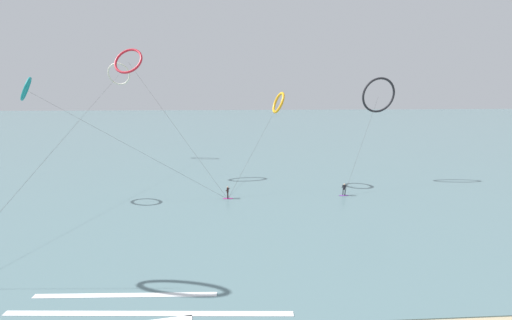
# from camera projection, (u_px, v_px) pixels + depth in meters

# --- Properties ---
(sea_water) EXTENTS (400.00, 200.00, 0.08)m
(sea_water) POSITION_uv_depth(u_px,v_px,m) (242.00, 130.00, 119.19)
(sea_water) COLOR slate
(sea_water) RESTS_ON ground
(surfer_violet) EXTENTS (1.40, 0.70, 1.70)m
(surfer_violet) POSITION_uv_depth(u_px,v_px,m) (344.00, 190.00, 46.91)
(surfer_violet) COLOR purple
(surfer_violet) RESTS_ON ground
(surfer_magenta) EXTENTS (1.40, 0.63, 1.70)m
(surfer_magenta) POSITION_uv_depth(u_px,v_px,m) (228.00, 193.00, 45.63)
(surfer_magenta) COLOR #CC288E
(surfer_magenta) RESTS_ON ground
(kite_crimson) EXTENTS (17.68, 13.79, 20.44)m
(kite_crimson) POSITION_uv_depth(u_px,v_px,m) (128.00, 61.00, 52.57)
(kite_crimson) COLOR red
(kite_crimson) RESTS_ON ground
(kite_ivory) EXTENTS (4.44, 52.62, 19.24)m
(kite_ivory) POSITION_uv_depth(u_px,v_px,m) (119.00, 74.00, 68.66)
(kite_ivory) COLOR silver
(kite_ivory) RESTS_ON ground
(kite_charcoal) EXTENTS (9.86, 8.84, 16.02)m
(kite_charcoal) POSITION_uv_depth(u_px,v_px,m) (379.00, 95.00, 52.39)
(kite_charcoal) COLOR black
(kite_charcoal) RESTS_ON ground
(kite_teal) EXTENTS (25.82, 3.47, 15.84)m
(kite_teal) POSITION_uv_depth(u_px,v_px,m) (27.00, 89.00, 42.37)
(kite_teal) COLOR teal
(kite_teal) RESTS_ON ground
(kite_amber) EXTENTS (8.48, 8.14, 13.93)m
(kite_amber) POSITION_uv_depth(u_px,v_px,m) (278.00, 103.00, 49.84)
(kite_amber) COLOR orange
(kite_amber) RESTS_ON ground
(wave_crest_mid) EXTENTS (18.94, 1.67, 0.12)m
(wave_crest_mid) POSITION_uv_depth(u_px,v_px,m) (149.00, 314.00, 22.60)
(wave_crest_mid) COLOR white
(wave_crest_mid) RESTS_ON ground
(wave_crest_far) EXTENTS (12.99, 1.00, 0.12)m
(wave_crest_far) POSITION_uv_depth(u_px,v_px,m) (126.00, 296.00, 24.58)
(wave_crest_far) COLOR white
(wave_crest_far) RESTS_ON ground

